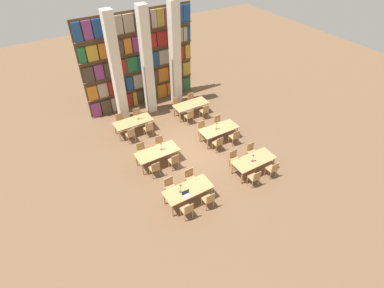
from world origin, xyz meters
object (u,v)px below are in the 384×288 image
object	(u,v)px
chair_23	(192,100)
chair_11	(160,144)
chair_8	(155,168)
chair_18	(148,129)
chair_5	(234,158)
pillar_center	(147,63)
chair_9	(142,150)
chair_2	(209,200)
chair_16	(131,135)
laptop	(186,195)
chair_10	(174,161)
reading_table_5	(191,105)
chair_12	(218,143)
reading_table_4	(133,122)
reading_table_2	(157,153)
chair_19	(138,115)
chair_13	(202,128)
chair_6	(272,169)
desk_lamp_1	(253,157)
chair_4	(255,178)
chair_17	(121,121)
reading_table_3	(219,130)
chair_14	(235,137)
chair_22	(205,111)
chair_20	(189,116)
chair_7	(252,151)
chair_0	(187,210)
chair_15	(218,123)
desk_lamp_2	(161,145)
chair_3	(190,177)
reading_table_1	(254,161)
chair_1	(170,186)
desk_lamp_0	(181,187)
desk_lamp_3	(217,125)

from	to	relation	value
chair_23	chair_11	bearing A→B (deg)	38.58
chair_8	chair_18	size ratio (longest dim) A/B	1.00
chair_5	chair_18	bearing A→B (deg)	-59.74
pillar_center	chair_11	distance (m)	4.66
chair_9	chair_23	bearing A→B (deg)	-148.12
chair_2	chair_16	size ratio (longest dim) A/B	1.00
chair_23	laptop	bearing A→B (deg)	57.42
chair_10	reading_table_5	size ratio (longest dim) A/B	0.44
chair_12	reading_table_4	size ratio (longest dim) A/B	0.44
chair_10	reading_table_2	bearing A→B (deg)	124.78
pillar_center	chair_19	bearing A→B (deg)	-145.65
chair_5	chair_13	size ratio (longest dim) A/B	1.00
chair_12	chair_18	distance (m)	3.80
chair_6	desk_lamp_1	xyz separation A→B (m)	(-0.63, 0.68, 0.51)
chair_4	chair_17	world-z (taller)	same
desk_lamp_1	reading_table_3	distance (m)	2.83
chair_12	pillar_center	bearing A→B (deg)	103.64
chair_9	chair_17	distance (m)	2.90
reading_table_2	chair_14	world-z (taller)	chair_14
laptop	chair_22	size ratio (longest dim) A/B	0.36
chair_12	chair_18	bearing A→B (deg)	130.30
chair_4	chair_20	size ratio (longest dim) A/B	1.00
chair_8	chair_23	world-z (taller)	same
chair_13	chair_14	xyz separation A→B (m)	(1.02, -1.45, 0.00)
chair_7	chair_20	world-z (taller)	same
chair_8	chair_13	distance (m)	3.77
chair_6	chair_16	world-z (taller)	same
chair_23	chair_22	bearing A→B (deg)	90.00
chair_0	pillar_center	bearing A→B (deg)	74.88
chair_15	chair_22	size ratio (longest dim) A/B	1.00
chair_15	reading_table_4	size ratio (longest dim) A/B	0.44
chair_9	chair_20	size ratio (longest dim) A/B	1.00
desk_lamp_1	chair_18	bearing A→B (deg)	119.92
pillar_center	desk_lamp_2	distance (m)	5.07
chair_4	reading_table_2	bearing A→B (deg)	130.63
pillar_center	chair_20	world-z (taller)	pillar_center
chair_5	chair_17	distance (m)	6.64
chair_3	reading_table_1	xyz separation A→B (m)	(2.92, -0.73, 0.16)
desk_lamp_1	chair_9	xyz separation A→B (m)	(-3.89, 3.53, -0.51)
chair_1	chair_4	bearing A→B (deg)	156.83
chair_6	chair_14	xyz separation A→B (m)	(-0.02, 2.76, 0.00)
reading_table_4	chair_16	size ratio (longest dim) A/B	2.28
chair_9	chair_14	distance (m)	4.73
chair_2	desk_lamp_0	xyz separation A→B (m)	(-0.88, 0.74, 0.55)
chair_9	reading_table_4	distance (m)	2.23
reading_table_2	desk_lamp_2	bearing A→B (deg)	6.98
chair_5	reading_table_3	xyz separation A→B (m)	(0.54, 2.04, 0.16)
reading_table_1	desk_lamp_3	distance (m)	2.82
chair_7	chair_10	bearing A→B (deg)	-20.44
reading_table_4	reading_table_5	size ratio (longest dim) A/B	1.00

